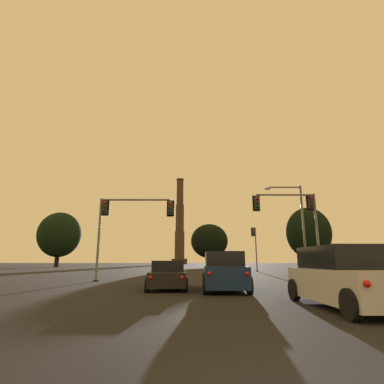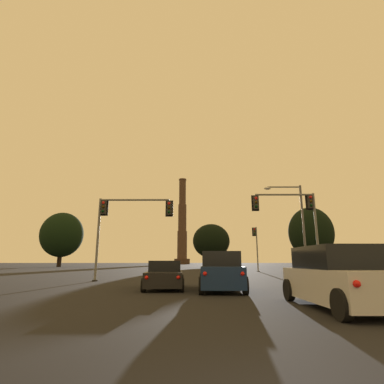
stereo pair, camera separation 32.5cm
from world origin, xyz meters
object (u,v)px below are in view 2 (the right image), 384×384
(sedan_left_lane_front, at_px, (165,275))
(suv_center_lane_front, at_px, (220,272))
(smokestack, at_px, (182,229))
(traffic_light_far_right, at_px, (256,242))
(suv_right_lane_second, at_px, (338,278))
(traffic_light_overhead_right, at_px, (295,213))
(street_lamp, at_px, (297,219))
(traffic_light_overhead_left, at_px, (124,217))

(sedan_left_lane_front, height_order, suv_center_lane_front, suv_center_lane_front)
(suv_center_lane_front, bearing_deg, smokestack, 94.82)
(traffic_light_far_right, bearing_deg, suv_right_lane_second, -97.62)
(traffic_light_far_right, xyz_separation_m, traffic_light_overhead_right, (-1.22, -20.92, 0.88))
(traffic_light_overhead_right, bearing_deg, smokestack, 95.71)
(traffic_light_far_right, height_order, traffic_light_overhead_right, traffic_light_overhead_right)
(traffic_light_overhead_right, relative_size, street_lamp, 0.79)
(suv_right_lane_second, distance_m, suv_center_lane_front, 6.58)
(sedan_left_lane_front, bearing_deg, traffic_light_overhead_left, 120.05)
(traffic_light_overhead_left, height_order, smokestack, smokestack)
(suv_center_lane_front, relative_size, traffic_light_far_right, 0.79)
(suv_right_lane_second, height_order, traffic_light_overhead_right, traffic_light_overhead_right)
(suv_right_lane_second, bearing_deg, traffic_light_far_right, 81.55)
(traffic_light_far_right, bearing_deg, street_lamp, -88.70)
(traffic_light_overhead_left, relative_size, smokestack, 0.13)
(traffic_light_overhead_right, height_order, smokestack, smokestack)
(traffic_light_far_right, relative_size, traffic_light_overhead_right, 0.96)
(suv_center_lane_front, xyz_separation_m, smokestack, (-7.49, 146.93, 17.40))
(smokestack, bearing_deg, sedan_left_lane_front, -88.18)
(traffic_light_overhead_left, bearing_deg, suv_center_lane_front, -46.66)
(sedan_left_lane_front, relative_size, traffic_light_far_right, 0.76)
(sedan_left_lane_front, relative_size, traffic_light_overhead_right, 0.73)
(sedan_left_lane_front, distance_m, street_lamp, 15.88)
(traffic_light_overhead_left, distance_m, smokestack, 140.61)
(sedan_left_lane_front, relative_size, smokestack, 0.10)
(traffic_light_far_right, relative_size, smokestack, 0.13)
(suv_center_lane_front, bearing_deg, traffic_light_overhead_right, 50.97)
(smokestack, bearing_deg, street_lamp, -83.44)
(suv_center_lane_front, bearing_deg, suv_right_lane_second, -60.01)
(suv_right_lane_second, height_order, street_lamp, street_lamp)
(traffic_light_far_right, bearing_deg, traffic_light_overhead_left, -123.73)
(suv_center_lane_front, xyz_separation_m, traffic_light_far_right, (7.67, 28.36, 3.21))
(suv_right_lane_second, bearing_deg, smokestack, 93.14)
(sedan_left_lane_front, bearing_deg, suv_center_lane_front, -23.42)
(street_lamp, bearing_deg, traffic_light_far_right, 91.30)
(suv_right_lane_second, height_order, smokestack, smokestack)
(suv_right_lane_second, height_order, traffic_light_far_right, traffic_light_far_right)
(street_lamp, bearing_deg, suv_right_lane_second, -105.74)
(suv_right_lane_second, xyz_separation_m, suv_center_lane_front, (-3.10, 5.81, 0.00))
(sedan_left_lane_front, distance_m, suv_center_lane_front, 3.06)
(sedan_left_lane_front, xyz_separation_m, traffic_light_overhead_left, (-3.75, 5.90, 3.98))
(suv_right_lane_second, xyz_separation_m, traffic_light_overhead_left, (-9.70, 12.80, 3.76))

